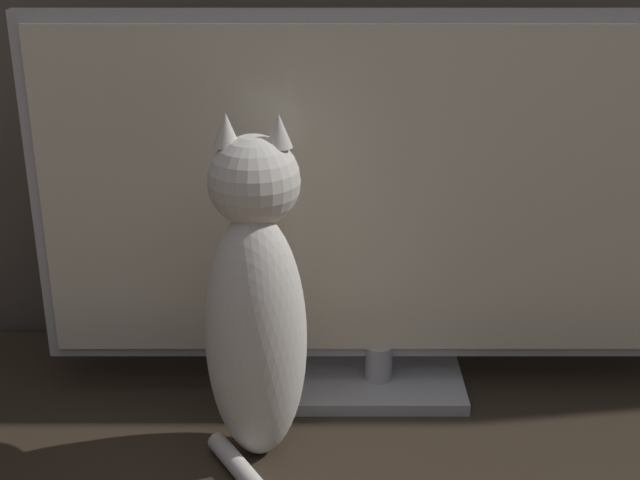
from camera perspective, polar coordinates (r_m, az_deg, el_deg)
The scene contains 2 objects.
tv at distance 1.36m, azimuth 3.90°, elevation 2.28°, with size 1.07×0.17×0.61m.
cat at distance 1.24m, azimuth -4.27°, elevation -4.35°, with size 0.15×0.29×0.50m.
Camera 1 is at (-0.02, -0.29, 1.29)m, focal length 50.00 mm.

